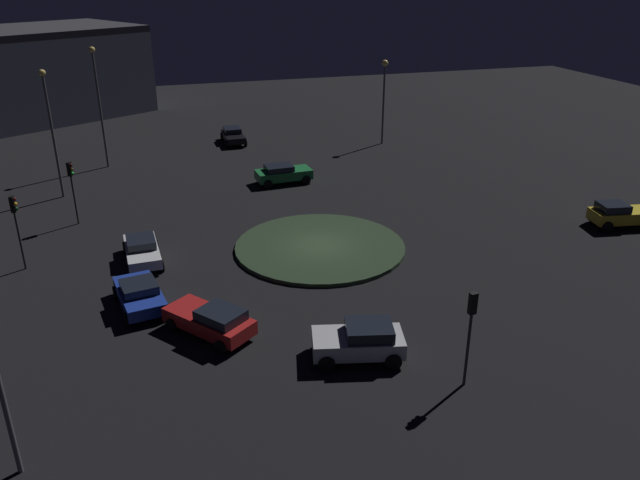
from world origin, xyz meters
TOP-DOWN VIEW (x-y plane):
  - ground_plane at (0.00, 0.00)m, footprint 117.75×117.75m
  - roundabout_island at (0.00, 0.00)m, footprint 10.13×10.13m
  - car_green at (12.55, -0.87)m, footprint 2.26×4.32m
  - car_white at (1.27, 10.19)m, footprint 4.35×2.15m
  - car_black at (25.60, 0.72)m, footprint 4.18×1.94m
  - car_red at (-7.64, 7.53)m, footprint 4.53×4.04m
  - car_yellow at (-2.36, -19.49)m, footprint 2.52×4.10m
  - car_blue at (-4.05, 10.55)m, footprint 4.32×2.65m
  - car_silver at (-11.36, 1.71)m, footprint 2.89×4.23m
  - traffic_light_north at (2.23, 16.48)m, footprint 0.33×0.37m
  - traffic_light_west at (-14.38, -1.64)m, footprint 0.37×0.32m
  - traffic_light_northeast at (8.38, 13.94)m, footprint 0.37×0.40m
  - streetlamp_southeast at (21.19, -12.69)m, footprint 0.58×0.58m
  - streetlamp_northeast at (14.24, 15.23)m, footprint 0.46×0.46m
  - streetlamp_northeast_near at (21.05, 12.10)m, footprint 0.48×0.48m

SIDE VIEW (x-z plane):
  - ground_plane at x=0.00m, z-range 0.00..0.00m
  - roundabout_island at x=0.00m, z-range 0.00..0.23m
  - car_blue at x=-4.05m, z-range 0.03..1.39m
  - car_black at x=25.60m, z-range 0.04..1.41m
  - car_white at x=1.27m, z-range 0.04..1.43m
  - car_red at x=-7.64m, z-range 0.02..1.49m
  - car_green at x=12.55m, z-range 0.05..1.50m
  - car_yellow at x=-2.36m, z-range 0.03..1.61m
  - car_silver at x=-11.36m, z-range 0.04..1.65m
  - traffic_light_northeast at x=8.38m, z-range 0.88..5.06m
  - traffic_light_west at x=-14.38m, z-range 0.89..5.09m
  - traffic_light_north at x=2.23m, z-range 0.90..5.19m
  - streetlamp_southeast at x=21.19m, z-range 1.50..9.20m
  - streetlamp_northeast at x=14.24m, z-range 0.98..10.07m
  - streetlamp_northeast_near at x=21.05m, z-range 1.08..10.80m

